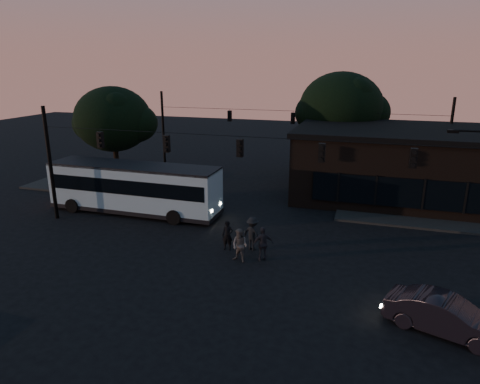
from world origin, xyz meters
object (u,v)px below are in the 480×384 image
(car, at_px, (446,316))
(pedestrian_a, at_px, (228,235))
(building, at_px, (398,163))
(bus, at_px, (134,186))
(pedestrian_d, at_px, (253,234))
(pedestrian_c, at_px, (263,244))
(pedestrian_b, at_px, (240,246))

(car, height_order, pedestrian_a, pedestrian_a)
(building, xyz_separation_m, bus, (-17.51, -9.34, -0.78))
(building, bearing_deg, pedestrian_d, -121.53)
(pedestrian_a, xyz_separation_m, pedestrian_c, (2.24, -0.75, 0.08))
(bus, bearing_deg, car, -25.06)
(pedestrian_c, distance_m, pedestrian_d, 1.49)
(pedestrian_a, bearing_deg, building, 50.80)
(car, relative_size, pedestrian_c, 2.38)
(car, xyz_separation_m, pedestrian_d, (-9.20, 5.28, 0.22))
(pedestrian_b, xyz_separation_m, pedestrian_d, (0.23, 1.68, 0.05))
(building, height_order, bus, building)
(building, bearing_deg, bus, -151.93)
(building, bearing_deg, pedestrian_a, -124.74)
(pedestrian_b, bearing_deg, pedestrian_a, 146.14)
(pedestrian_a, bearing_deg, bus, 149.27)
(bus, xyz_separation_m, car, (18.76, -8.91, -1.19))
(pedestrian_a, bearing_deg, pedestrian_d, 13.43)
(pedestrian_d, bearing_deg, building, -100.99)
(bus, xyz_separation_m, pedestrian_b, (9.33, -5.30, -1.02))
(pedestrian_b, relative_size, pedestrian_c, 0.97)
(pedestrian_c, bearing_deg, car, 125.54)
(car, xyz_separation_m, pedestrian_c, (-8.30, 4.10, 0.20))
(pedestrian_c, bearing_deg, pedestrian_b, -4.47)
(car, relative_size, pedestrian_b, 2.47)
(bus, relative_size, pedestrian_c, 6.50)
(pedestrian_c, bearing_deg, building, -144.67)
(pedestrian_a, bearing_deg, pedestrian_b, -52.80)
(car, height_order, pedestrian_d, pedestrian_d)
(building, distance_m, pedestrian_c, 15.90)
(bus, relative_size, pedestrian_d, 6.37)
(car, distance_m, pedestrian_a, 11.60)
(building, distance_m, pedestrian_d, 15.31)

